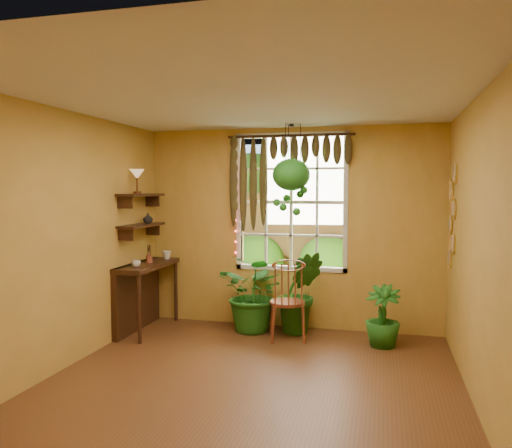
{
  "coord_description": "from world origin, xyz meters",
  "views": [
    {
      "loc": [
        1.21,
        -4.36,
        1.88
      ],
      "look_at": [
        -0.2,
        1.15,
        1.48
      ],
      "focal_mm": 35.0,
      "sensor_mm": 36.0,
      "label": 1
    }
  ],
  "objects": [
    {
      "name": "backyard",
      "position": [
        0.24,
        6.87,
        1.28
      ],
      "size": [
        14.0,
        10.0,
        12.0
      ],
      "color": "#295618",
      "rests_on": "ground"
    },
    {
      "name": "hanging_basket",
      "position": [
        0.07,
        1.91,
        2.01
      ],
      "size": [
        0.48,
        0.48,
        1.17
      ],
      "color": "black",
      "rests_on": "ceiling"
    },
    {
      "name": "window",
      "position": [
        0.0,
        2.28,
        1.7
      ],
      "size": [
        1.52,
        0.1,
        1.86
      ],
      "color": "silver",
      "rests_on": "wall_back"
    },
    {
      "name": "wall_right",
      "position": [
        2.0,
        0.0,
        1.35
      ],
      "size": [
        0.0,
        4.5,
        4.5
      ],
      "primitive_type": "plane",
      "rotation": [
        1.57,
        0.0,
        -1.57
      ],
      "color": "gold",
      "rests_on": "floor"
    },
    {
      "name": "wall_left",
      "position": [
        -2.0,
        0.0,
        1.35
      ],
      "size": [
        0.0,
        4.5,
        4.5
      ],
      "primitive_type": "plane",
      "rotation": [
        1.57,
        0.0,
        1.57
      ],
      "color": "gold",
      "rests_on": "floor"
    },
    {
      "name": "cup_a",
      "position": [
        -1.78,
        1.26,
        0.94
      ],
      "size": [
        0.13,
        0.13,
        0.09
      ],
      "primitive_type": "imported",
      "rotation": [
        0.0,
        0.0,
        0.17
      ],
      "color": "silver",
      "rests_on": "counter_ledge"
    },
    {
      "name": "shelf_vase",
      "position": [
        -1.87,
        1.77,
        1.49
      ],
      "size": [
        0.16,
        0.16,
        0.14
      ],
      "primitive_type": "imported",
      "rotation": [
        0.0,
        0.0,
        0.28
      ],
      "color": "#B2AD99",
      "rests_on": "shelf_lower"
    },
    {
      "name": "brush_jar",
      "position": [
        -1.8,
        1.65,
        1.02
      ],
      "size": [
        0.08,
        0.08,
        0.3
      ],
      "color": "#99422C",
      "rests_on": "counter_ledge"
    },
    {
      "name": "wall_plates",
      "position": [
        1.98,
        1.79,
        1.55
      ],
      "size": [
        0.04,
        0.32,
        1.1
      ],
      "primitive_type": null,
      "color": "beige",
      "rests_on": "wall_right"
    },
    {
      "name": "valance_vine",
      "position": [
        -0.08,
        2.16,
        2.28
      ],
      "size": [
        1.7,
        0.12,
        1.1
      ],
      "color": "#35190E",
      "rests_on": "window"
    },
    {
      "name": "potted_plant_mid",
      "position": [
        0.18,
        1.97,
        0.54
      ],
      "size": [
        0.7,
        0.62,
        1.08
      ],
      "primitive_type": "imported",
      "rotation": [
        0.0,
        0.0,
        0.27
      ],
      "color": "#1A4F15",
      "rests_on": "floor"
    },
    {
      "name": "wall_back",
      "position": [
        0.0,
        2.25,
        1.35
      ],
      "size": [
        4.0,
        0.0,
        4.0
      ],
      "primitive_type": "plane",
      "rotation": [
        1.57,
        0.0,
        0.0
      ],
      "color": "gold",
      "rests_on": "floor"
    },
    {
      "name": "string_lights",
      "position": [
        -0.76,
        2.19,
        1.75
      ],
      "size": [
        0.03,
        0.03,
        1.54
      ],
      "primitive_type": null,
      "color": "#FF2633",
      "rests_on": "window"
    },
    {
      "name": "counter_ledge",
      "position": [
        -1.91,
        1.6,
        0.55
      ],
      "size": [
        0.4,
        1.2,
        0.9
      ],
      "color": "#35190E",
      "rests_on": "floor"
    },
    {
      "name": "cup_b",
      "position": [
        -1.72,
        2.03,
        0.96
      ],
      "size": [
        0.15,
        0.15,
        0.11
      ],
      "primitive_type": "imported",
      "rotation": [
        0.0,
        0.0,
        -0.25
      ],
      "color": "beige",
      "rests_on": "counter_ledge"
    },
    {
      "name": "floor",
      "position": [
        0.0,
        0.0,
        0.0
      ],
      "size": [
        4.5,
        4.5,
        0.0
      ],
      "primitive_type": "plane",
      "color": "brown",
      "rests_on": "ground"
    },
    {
      "name": "potted_plant_left",
      "position": [
        -0.4,
        1.89,
        0.51
      ],
      "size": [
        1.15,
        1.08,
        1.02
      ],
      "primitive_type": "imported",
      "rotation": [
        0.0,
        0.0,
        -0.38
      ],
      "color": "#1A4F15",
      "rests_on": "floor"
    },
    {
      "name": "tiffany_lamp",
      "position": [
        -1.86,
        1.47,
        2.05
      ],
      "size": [
        0.19,
        0.19,
        0.31
      ],
      "color": "#5A3119",
      "rests_on": "shelf_upper"
    },
    {
      "name": "shelf_lower",
      "position": [
        -1.88,
        1.6,
        1.4
      ],
      "size": [
        0.25,
        0.9,
        0.04
      ],
      "primitive_type": "cube",
      "color": "#35190E",
      "rests_on": "wall_left"
    },
    {
      "name": "shelf_upper",
      "position": [
        -1.88,
        1.6,
        1.8
      ],
      "size": [
        0.25,
        0.9,
        0.04
      ],
      "primitive_type": "cube",
      "color": "#35190E",
      "rests_on": "wall_left"
    },
    {
      "name": "ceiling",
      "position": [
        0.0,
        0.0,
        2.7
      ],
      "size": [
        4.5,
        4.5,
        0.0
      ],
      "primitive_type": "plane",
      "rotation": [
        3.14,
        0.0,
        0.0
      ],
      "color": "silver",
      "rests_on": "wall_back"
    },
    {
      "name": "windsor_chair",
      "position": [
        0.07,
        1.65,
        0.34
      ],
      "size": [
        0.54,
        0.56,
        1.18
      ],
      "rotation": [
        0.0,
        0.0,
        0.26
      ],
      "color": "brown",
      "rests_on": "floor"
    },
    {
      "name": "potted_plant_right",
      "position": [
        1.22,
        1.66,
        0.37
      ],
      "size": [
        0.45,
        0.45,
        0.74
      ],
      "primitive_type": "imported",
      "rotation": [
        0.0,
        0.0,
        -0.09
      ],
      "color": "#1A4F15",
      "rests_on": "floor"
    }
  ]
}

